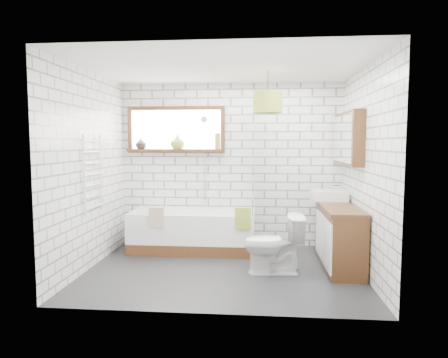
# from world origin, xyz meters

# --- Properties ---
(floor) EXTENTS (3.40, 2.60, 0.01)m
(floor) POSITION_xyz_m (0.00, 0.00, -0.01)
(floor) COLOR black
(floor) RESTS_ON ground
(ceiling) EXTENTS (3.40, 2.60, 0.01)m
(ceiling) POSITION_xyz_m (0.00, 0.00, 2.50)
(ceiling) COLOR white
(ceiling) RESTS_ON ground
(wall_back) EXTENTS (3.40, 0.01, 2.50)m
(wall_back) POSITION_xyz_m (0.00, 1.30, 1.25)
(wall_back) COLOR white
(wall_back) RESTS_ON ground
(wall_front) EXTENTS (3.40, 0.01, 2.50)m
(wall_front) POSITION_xyz_m (0.00, -1.30, 1.25)
(wall_front) COLOR white
(wall_front) RESTS_ON ground
(wall_left) EXTENTS (0.01, 2.60, 2.50)m
(wall_left) POSITION_xyz_m (-1.70, 0.00, 1.25)
(wall_left) COLOR white
(wall_left) RESTS_ON ground
(wall_right) EXTENTS (0.01, 2.60, 2.50)m
(wall_right) POSITION_xyz_m (1.70, 0.00, 1.25)
(wall_right) COLOR white
(wall_right) RESTS_ON ground
(window) EXTENTS (1.52, 0.16, 0.68)m
(window) POSITION_xyz_m (-0.85, 1.26, 1.80)
(window) COLOR #3B2010
(window) RESTS_ON wall_back
(towel_radiator) EXTENTS (0.06, 0.52, 1.00)m
(towel_radiator) POSITION_xyz_m (-1.66, 0.00, 1.20)
(towel_radiator) COLOR white
(towel_radiator) RESTS_ON wall_left
(mirror_cabinet) EXTENTS (0.16, 1.20, 0.70)m
(mirror_cabinet) POSITION_xyz_m (1.62, 0.60, 1.65)
(mirror_cabinet) COLOR #3B2010
(mirror_cabinet) RESTS_ON wall_right
(shower_riser) EXTENTS (0.02, 0.02, 1.30)m
(shower_riser) POSITION_xyz_m (-0.40, 1.26, 1.35)
(shower_riser) COLOR silver
(shower_riser) RESTS_ON wall_back
(bathtub) EXTENTS (1.82, 0.80, 0.59)m
(bathtub) POSITION_xyz_m (-0.53, 0.90, 0.29)
(bathtub) COLOR white
(bathtub) RESTS_ON floor
(shower_screen) EXTENTS (0.02, 0.72, 1.50)m
(shower_screen) POSITION_xyz_m (0.36, 0.90, 1.34)
(shower_screen) COLOR white
(shower_screen) RESTS_ON bathtub
(towel_green) EXTENTS (0.22, 0.06, 0.29)m
(towel_green) POSITION_xyz_m (0.22, 0.50, 0.57)
(towel_green) COLOR olive
(towel_green) RESTS_ON bathtub
(towel_beige) EXTENTS (0.21, 0.05, 0.27)m
(towel_beige) POSITION_xyz_m (-0.98, 0.50, 0.57)
(towel_beige) COLOR tan
(towel_beige) RESTS_ON bathtub
(vanity) EXTENTS (0.44, 1.38, 0.79)m
(vanity) POSITION_xyz_m (1.48, 0.31, 0.39)
(vanity) COLOR #3B2010
(vanity) RESTS_ON floor
(basin) EXTENTS (0.48, 0.42, 0.14)m
(basin) POSITION_xyz_m (1.42, 0.81, 0.86)
(basin) COLOR white
(basin) RESTS_ON vanity
(tap) EXTENTS (0.04, 0.04, 0.16)m
(tap) POSITION_xyz_m (1.58, 0.81, 0.92)
(tap) COLOR silver
(tap) RESTS_ON vanity
(toilet) EXTENTS (0.46, 0.74, 0.73)m
(toilet) POSITION_xyz_m (0.62, -0.05, 0.36)
(toilet) COLOR white
(toilet) RESTS_ON floor
(vase_olive) EXTENTS (0.27, 0.27, 0.23)m
(vase_olive) POSITION_xyz_m (-0.82, 1.23, 1.59)
(vase_olive) COLOR olive
(vase_olive) RESTS_ON window
(vase_dark) EXTENTS (0.21, 0.21, 0.18)m
(vase_dark) POSITION_xyz_m (-1.40, 1.23, 1.57)
(vase_dark) COLOR black
(vase_dark) RESTS_ON window
(bottle) EXTENTS (0.08, 0.08, 0.24)m
(bottle) POSITION_xyz_m (-0.20, 1.23, 1.60)
(bottle) COLOR olive
(bottle) RESTS_ON window
(pendant) EXTENTS (0.36, 0.36, 0.27)m
(pendant) POSITION_xyz_m (0.54, 0.21, 2.10)
(pendant) COLOR olive
(pendant) RESTS_ON ceiling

